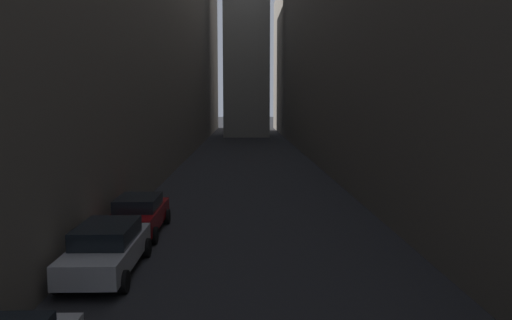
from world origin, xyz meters
The scene contains 5 objects.
ground_plane centered at (0.00, 48.00, 0.00)m, with size 264.00×264.00×0.00m, color #232326.
building_block_left centered at (-12.82, 50.00, 12.73)m, with size 14.65×108.00×25.47m, color #60594F.
building_block_right centered at (11.17, 50.00, 12.06)m, with size 11.34×108.00×24.12m, color #60594F.
parked_car_left_third centered at (-4.40, 19.31, 0.77)m, with size 1.92×4.54×1.48m.
parked_car_left_far centered at (-4.40, 23.78, 0.76)m, with size 1.88×4.33×1.46m.
Camera 1 is at (-0.35, 5.07, 5.02)m, focal length 34.71 mm.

